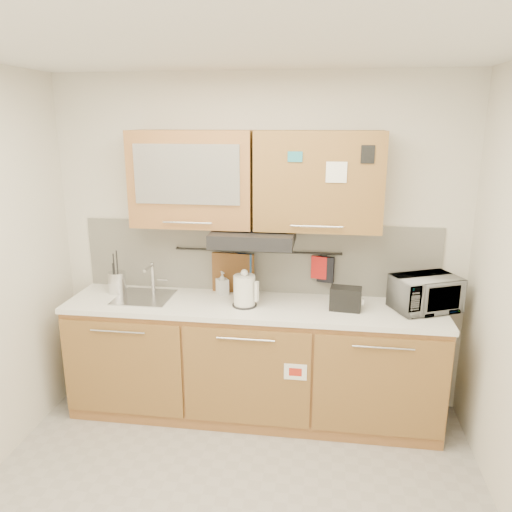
% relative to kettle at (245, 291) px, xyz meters
% --- Properties ---
extents(ceiling, '(3.20, 3.20, 0.00)m').
position_rel_kettle_xyz_m(ceiling, '(0.05, -1.14, 1.57)').
color(ceiling, white).
rests_on(ceiling, wall_back).
extents(wall_back, '(3.20, 0.00, 3.20)m').
position_rel_kettle_xyz_m(wall_back, '(0.05, 0.36, 0.27)').
color(wall_back, silver).
rests_on(wall_back, ground).
extents(base_cabinet, '(2.80, 0.64, 0.88)m').
position_rel_kettle_xyz_m(base_cabinet, '(0.05, 0.05, -0.63)').
color(base_cabinet, '#AC683D').
rests_on(base_cabinet, floor).
extents(countertop, '(2.82, 0.62, 0.04)m').
position_rel_kettle_xyz_m(countertop, '(0.05, 0.05, -0.13)').
color(countertop, white).
rests_on(countertop, base_cabinet).
extents(backsplash, '(2.80, 0.02, 0.56)m').
position_rel_kettle_xyz_m(backsplash, '(0.05, 0.35, 0.17)').
color(backsplash, silver).
rests_on(backsplash, countertop).
extents(upper_cabinets, '(1.82, 0.37, 0.70)m').
position_rel_kettle_xyz_m(upper_cabinets, '(0.05, 0.18, 0.80)').
color(upper_cabinets, '#AC683D').
rests_on(upper_cabinets, wall_back).
extents(range_hood, '(0.60, 0.46, 0.10)m').
position_rel_kettle_xyz_m(range_hood, '(0.05, 0.11, 0.39)').
color(range_hood, black).
rests_on(range_hood, upper_cabinets).
extents(sink, '(0.42, 0.40, 0.26)m').
position_rel_kettle_xyz_m(sink, '(-0.80, 0.07, -0.11)').
color(sink, silver).
rests_on(sink, countertop).
extents(utensil_rail, '(1.30, 0.02, 0.02)m').
position_rel_kettle_xyz_m(utensil_rail, '(0.05, 0.31, 0.23)').
color(utensil_rail, black).
rests_on(utensil_rail, backsplash).
extents(utensil_crock, '(0.17, 0.17, 0.34)m').
position_rel_kettle_xyz_m(utensil_crock, '(-1.05, 0.15, -0.02)').
color(utensil_crock, silver).
rests_on(utensil_crock, countertop).
extents(kettle, '(0.21, 0.20, 0.28)m').
position_rel_kettle_xyz_m(kettle, '(0.00, 0.00, 0.00)').
color(kettle, silver).
rests_on(kettle, countertop).
extents(toaster, '(0.23, 0.15, 0.17)m').
position_rel_kettle_xyz_m(toaster, '(0.73, 0.03, -0.03)').
color(toaster, black).
rests_on(toaster, countertop).
extents(microwave, '(0.54, 0.47, 0.25)m').
position_rel_kettle_xyz_m(microwave, '(1.30, 0.11, 0.01)').
color(microwave, '#999999').
rests_on(microwave, countertop).
extents(soap_bottle, '(0.12, 0.12, 0.19)m').
position_rel_kettle_xyz_m(soap_bottle, '(-0.22, 0.23, -0.02)').
color(soap_bottle, '#999999').
rests_on(soap_bottle, countertop).
extents(cutting_board, '(0.34, 0.04, 0.42)m').
position_rel_kettle_xyz_m(cutting_board, '(-0.14, 0.29, -0.00)').
color(cutting_board, brown).
rests_on(cutting_board, utensil_rail).
extents(oven_mitt, '(0.12, 0.04, 0.20)m').
position_rel_kettle_xyz_m(oven_mitt, '(-0.05, 0.29, 0.11)').
color(oven_mitt, navy).
rests_on(oven_mitt, utensil_rail).
extents(dark_pouch, '(0.13, 0.07, 0.20)m').
position_rel_kettle_xyz_m(dark_pouch, '(0.58, 0.29, 0.11)').
color(dark_pouch, black).
rests_on(dark_pouch, utensil_rail).
extents(pot_holder, '(0.15, 0.05, 0.18)m').
position_rel_kettle_xyz_m(pot_holder, '(0.55, 0.29, 0.12)').
color(pot_holder, red).
rests_on(pot_holder, utensil_rail).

